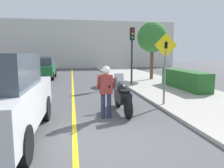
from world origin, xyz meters
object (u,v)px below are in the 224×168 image
(motorcycle, at_px, (122,98))
(parked_car_green, at_px, (43,68))
(street_tree, at_px, (152,38))
(person_biker, at_px, (106,87))
(crossing_sign, at_px, (165,62))
(traffic_light, at_px, (132,45))
(parked_car_grey, at_px, (45,64))

(motorcycle, bearing_deg, parked_car_green, 110.21)
(street_tree, relative_size, parked_car_green, 1.01)
(person_biker, bearing_deg, crossing_sign, 23.62)
(traffic_light, height_order, parked_car_grey, traffic_light)
(crossing_sign, height_order, parked_car_grey, crossing_sign)
(crossing_sign, bearing_deg, motorcycle, -165.95)
(parked_car_green, bearing_deg, parked_car_grey, 95.16)
(street_tree, bearing_deg, person_biker, -118.71)
(traffic_light, xyz_separation_m, parked_car_green, (-6.00, 5.05, -1.70))
(motorcycle, xyz_separation_m, person_biker, (-0.69, -0.63, 0.51))
(parked_car_green, bearing_deg, person_biker, -73.89)
(motorcycle, bearing_deg, crossing_sign, 14.05)
(person_biker, distance_m, crossing_sign, 2.77)
(traffic_light, distance_m, parked_car_green, 8.02)
(crossing_sign, bearing_deg, traffic_light, 87.78)
(traffic_light, xyz_separation_m, parked_car_grey, (-6.55, 11.17, -1.70))
(street_tree, xyz_separation_m, parked_car_grey, (-8.77, 8.78, -2.34))
(traffic_light, relative_size, parked_car_grey, 0.84)
(street_tree, xyz_separation_m, parked_car_green, (-8.22, 2.66, -2.34))
(person_biker, bearing_deg, traffic_light, 67.80)
(person_biker, height_order, traffic_light, traffic_light)
(crossing_sign, bearing_deg, parked_car_grey, 110.89)
(parked_car_grey, bearing_deg, crossing_sign, -69.11)
(motorcycle, height_order, person_biker, person_biker)
(motorcycle, xyz_separation_m, parked_car_grey, (-4.58, 17.06, 0.34))
(person_biker, bearing_deg, parked_car_green, 106.11)
(crossing_sign, distance_m, street_tree, 8.33)
(motorcycle, relative_size, street_tree, 0.53)
(parked_car_grey, bearing_deg, parked_car_green, -84.84)
(traffic_light, xyz_separation_m, street_tree, (2.22, 2.39, 0.64))
(person_biker, bearing_deg, parked_car_grey, 102.41)
(crossing_sign, distance_m, parked_car_grey, 17.81)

